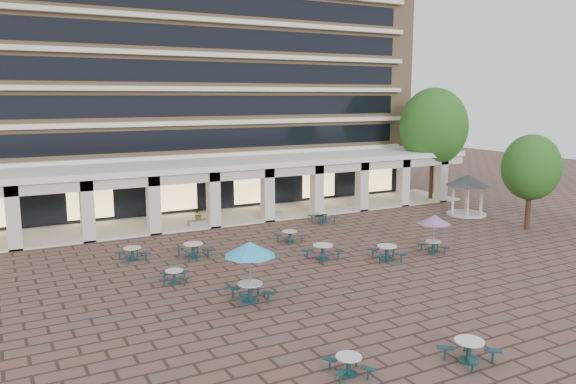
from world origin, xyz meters
name	(u,v)px	position (x,y,z in m)	size (l,w,h in m)	color
ground	(334,270)	(0.00, 0.00, 0.00)	(120.00, 120.00, 0.00)	brown
apartment_building	(181,57)	(0.00, 25.47, 12.60)	(40.00, 15.50, 25.20)	#9D7B59
retail_arcade	(228,179)	(0.00, 14.80, 3.00)	(42.00, 6.60, 4.40)	white
picnic_table_1	(349,364)	(-5.68, -9.83, 0.39)	(1.68, 1.68, 0.66)	#123536
picnic_table_2	(469,349)	(-1.45, -11.00, 0.46)	(1.92, 1.92, 0.78)	#123536
picnic_table_4	(250,251)	(-5.77, -2.07, 2.32)	(2.37, 2.37, 2.73)	#123536
picnic_table_5	(174,275)	(-8.09, 1.94, 0.39)	(1.75, 1.75, 0.66)	#123536
picnic_table_7	(387,252)	(3.66, 0.18, 0.50)	(2.23, 2.23, 0.84)	#123536
picnic_table_8	(132,253)	(-9.02, 6.90, 0.44)	(1.88, 1.88, 0.74)	#123536
picnic_table_9	(290,235)	(0.69, 6.27, 0.43)	(1.89, 1.89, 0.72)	#123536
picnic_table_10	(323,251)	(0.56, 2.02, 0.51)	(2.20, 2.20, 0.85)	#123536
picnic_table_11	(434,221)	(7.07, 0.17, 1.91)	(1.95, 1.95, 2.25)	#123536
picnic_table_12	(193,249)	(-5.82, 5.81, 0.50)	(2.10, 2.10, 0.83)	#123536
picnic_table_13	(323,216)	(5.45, 10.00, 0.49)	(1.86, 1.86, 0.82)	#123536
gazebo	(468,185)	(16.81, 7.16, 2.36)	(3.37, 3.37, 3.14)	beige
tree_east_a	(531,168)	(17.12, 1.78, 4.30)	(3.96, 3.96, 6.59)	#472B1C
tree_east_c	(433,127)	(18.81, 13.44, 6.47)	(5.95, 5.95, 9.90)	#472B1C
planter_left	(199,219)	(-3.06, 12.90, 0.56)	(1.50, 0.72, 1.33)	gray
planter_right	(272,213)	(2.71, 12.90, 0.46)	(1.50, 0.76, 1.20)	gray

